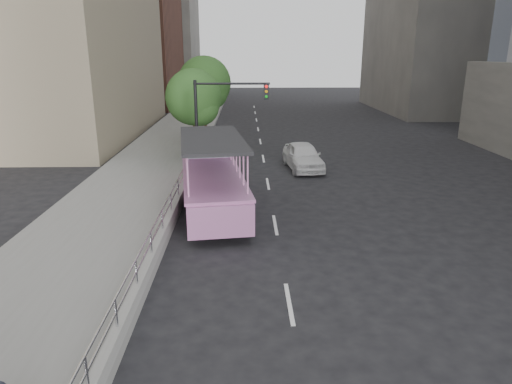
# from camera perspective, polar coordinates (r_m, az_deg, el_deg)

# --- Properties ---
(ground) EXTENTS (160.00, 160.00, 0.00)m
(ground) POSITION_cam_1_polar(r_m,az_deg,el_deg) (14.65, -0.53, -9.80)
(ground) COLOR black
(sidewalk) EXTENTS (5.50, 80.00, 0.30)m
(sidewalk) POSITION_cam_1_polar(r_m,az_deg,el_deg) (24.60, -14.42, 1.23)
(sidewalk) COLOR gray
(sidewalk) RESTS_ON ground
(kerb_wall) EXTENTS (0.24, 30.00, 0.36)m
(kerb_wall) POSITION_cam_1_polar(r_m,az_deg,el_deg) (16.53, -11.56, -5.11)
(kerb_wall) COLOR #9D9D98
(kerb_wall) RESTS_ON sidewalk
(guardrail) EXTENTS (0.07, 22.00, 0.71)m
(guardrail) POSITION_cam_1_polar(r_m,az_deg,el_deg) (16.30, -11.70, -2.94)
(guardrail) COLOR silver
(guardrail) RESTS_ON kerb_wall
(duck_boat) EXTENTS (3.69, 10.09, 3.28)m
(duck_boat) POSITION_cam_1_polar(r_m,az_deg,el_deg) (20.65, -5.63, 1.78)
(duck_boat) COLOR black
(duck_boat) RESTS_ON ground
(car) EXTENTS (2.33, 4.76, 1.56)m
(car) POSITION_cam_1_polar(r_m,az_deg,el_deg) (27.13, 5.90, 4.51)
(car) COLOR white
(car) RESTS_ON ground
(parking_sign) EXTENTS (0.17, 0.64, 2.90)m
(parking_sign) POSITION_cam_1_polar(r_m,az_deg,el_deg) (22.76, -7.56, 4.68)
(parking_sign) COLOR black
(parking_sign) RESTS_ON ground
(traffic_signal) EXTENTS (4.20, 0.32, 5.20)m
(traffic_signal) POSITION_cam_1_polar(r_m,az_deg,el_deg) (25.81, -4.83, 10.02)
(traffic_signal) COLOR black
(traffic_signal) RESTS_ON ground
(street_tree_near) EXTENTS (3.52, 3.52, 5.72)m
(street_tree_near) POSITION_cam_1_polar(r_m,az_deg,el_deg) (29.30, -7.64, 11.39)
(street_tree_near) COLOR #332517
(street_tree_near) RESTS_ON ground
(street_tree_far) EXTENTS (3.97, 3.97, 6.45)m
(street_tree_far) POSITION_cam_1_polar(r_m,az_deg,el_deg) (35.20, -6.31, 13.14)
(street_tree_far) COLOR #332517
(street_tree_far) RESTS_ON ground
(midrise_stone_b) EXTENTS (16.00, 14.00, 20.00)m
(midrise_stone_b) POSITION_cam_1_polar(r_m,az_deg,el_deg) (78.76, -13.73, 19.00)
(midrise_stone_b) COLOR gray
(midrise_stone_b) RESTS_ON ground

